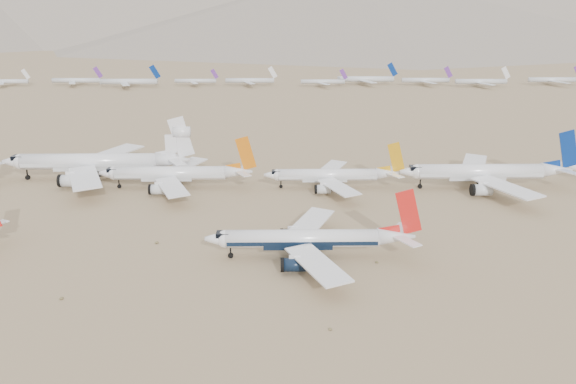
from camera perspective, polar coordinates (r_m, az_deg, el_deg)
The scene contains 9 objects.
ground at distance 132.58m, azimuth -1.42°, elevation -7.60°, with size 7000.00×7000.00×0.00m, color #7E6349.
main_airliner at distance 135.56m, azimuth 2.38°, elevation -4.81°, with size 49.34×48.19×17.41m.
row2_navy_widebody at distance 200.16m, azimuth 19.56°, elevation 1.91°, with size 56.61×55.35×20.14m.
row2_gold_tail at distance 189.78m, azimuth 4.61°, elevation 1.70°, with size 44.79×43.80×15.95m.
row2_orange_tail at distance 192.74m, azimuth -11.23°, elevation 1.84°, with size 50.09×49.00×17.87m.
row2_white_trijet at distance 209.50m, azimuth -18.58°, elevation 2.96°, with size 64.19×62.73×22.75m.
distant_storage_row at distance 462.01m, azimuth -1.20°, elevation 11.26°, with size 519.64×58.71×15.79m.
foothills at distance 1328.18m, azimuth 23.41°, elevation 16.83°, with size 4637.50×1395.00×155.00m.
desert_scrub at distance 108.08m, azimuth -9.22°, elevation -14.00°, with size 261.14×121.67×0.67m.
Camera 1 is at (1.26, -119.79, 56.79)m, focal length 35.00 mm.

